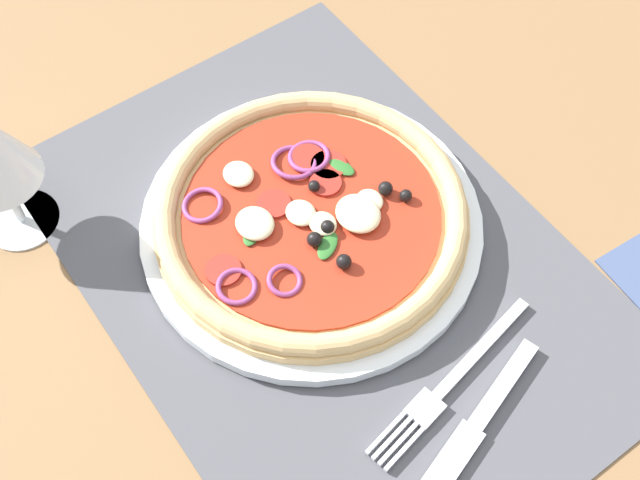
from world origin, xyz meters
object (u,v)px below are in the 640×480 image
pizza (311,214)px  fork (445,387)px  knife (461,447)px  plate (311,225)px

pizza → fork: (-17.80, 0.17, -2.03)cm
fork → knife: knife is taller
plate → knife: plate is taller
pizza → fork: 17.91cm
fork → knife: bearing=53.6°
pizza → fork: size_ratio=1.47×
plate → knife: (-22.00, 2.24, -0.33)cm
fork → knife: (-4.24, 2.05, 0.03)cm
pizza → fork: bearing=179.5°
plate → knife: size_ratio=1.48×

